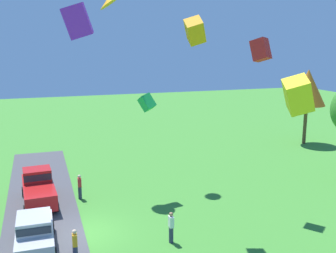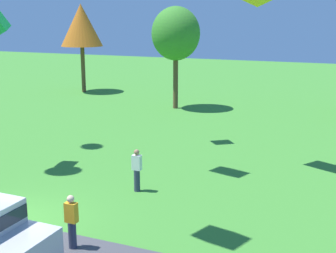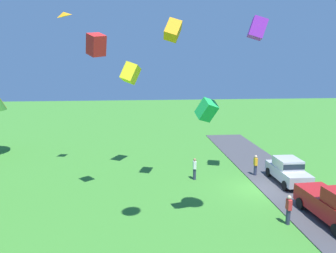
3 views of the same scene
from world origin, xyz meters
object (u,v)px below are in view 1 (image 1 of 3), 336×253
person_watching_sky (80,187)px  kite_box_high_right (261,50)px  person_on_lawn (171,227)px  kite_box_topmost (147,102)px  car_pickup_far_end (38,187)px  kite_box_trailing_tail (298,95)px  kite_box_near_flag (195,31)px  kite_box_low_drifter (77,21)px  car_sedan_mid_row (35,231)px  person_beside_suv (75,246)px  tree_lone_near (308,88)px  kite_delta_high_left (108,1)px

person_watching_sky → kite_box_high_right: 14.75m
person_on_lawn → kite_box_topmost: kite_box_topmost is taller
car_pickup_far_end → kite_box_trailing_tail: kite_box_trailing_tail is taller
kite_box_trailing_tail → kite_box_near_flag: size_ratio=1.20×
kite_box_trailing_tail → kite_box_low_drifter: (-3.79, -9.13, 3.24)m
car_pickup_far_end → kite_box_low_drifter: 12.77m
car_sedan_mid_row → kite_box_near_flag: size_ratio=3.63×
kite_box_high_right → person_beside_suv: bearing=-73.7°
kite_box_trailing_tail → kite_box_high_right: bearing=163.2°
tree_lone_near → kite_box_trailing_tail: kite_box_trailing_tail is taller
kite_box_low_drifter → kite_delta_high_left: bearing=161.4°
person_on_lawn → kite_box_near_flag: (-1.73, 1.91, 10.12)m
car_sedan_mid_row → person_beside_suv: bearing=45.0°
person_watching_sky → kite_box_low_drifter: 12.72m
person_beside_suv → kite_box_trailing_tail: bearing=72.9°
car_pickup_far_end → kite_box_near_flag: bearing=54.7°
car_pickup_far_end → kite_box_topmost: kite_box_topmost is taller
car_sedan_mid_row → tree_lone_near: tree_lone_near is taller
car_sedan_mid_row → kite_box_high_right: bearing=96.8°
person_watching_sky → tree_lone_near: 25.91m
car_sedan_mid_row → kite_box_near_flag: (-0.30, 8.71, 9.95)m
kite_box_near_flag → kite_box_low_drifter: (1.34, -6.22, 0.33)m
car_pickup_far_end → kite_box_topmost: 9.06m
person_on_lawn → tree_lone_near: 26.03m
car_pickup_far_end → person_watching_sky: bearing=88.0°
person_beside_suv → kite_box_low_drifter: size_ratio=1.22×
person_beside_suv → kite_box_near_flag: size_ratio=1.41×
person_watching_sky → kite_delta_high_left: kite_delta_high_left is taller
person_on_lawn → tree_lone_near: bearing=127.6°
tree_lone_near → kite_box_high_right: size_ratio=6.20×
person_on_lawn → kite_box_low_drifter: bearing=-95.1°
person_beside_suv → person_on_lawn: (-0.39, 4.99, 0.00)m
tree_lone_near → kite_box_low_drifter: size_ratio=5.56×
kite_box_trailing_tail → kite_box_low_drifter: kite_box_low_drifter is taller
kite_box_topmost → tree_lone_near: bearing=113.3°
person_beside_suv → kite_box_topmost: bearing=142.9°
person_on_lawn → car_sedan_mid_row: bearing=-101.8°
person_beside_suv → kite_box_near_flag: kite_box_near_flag is taller
person_watching_sky → kite_box_trailing_tail: 15.80m
car_sedan_mid_row → kite_box_near_flag: kite_box_near_flag is taller
person_watching_sky → person_on_lawn: bearing=27.2°
person_on_lawn → kite_box_trailing_tail: bearing=54.8°
person_beside_suv → kite_box_high_right: bearing=106.3°
person_on_lawn → person_watching_sky: same height
person_beside_suv → kite_box_trailing_tail: (3.01, 9.80, 7.21)m
person_watching_sky → car_sedan_mid_row: bearing=-25.0°
car_pickup_far_end → kite_delta_high_left: kite_delta_high_left is taller
person_beside_suv → kite_box_low_drifter: bearing=139.0°
car_sedan_mid_row → person_watching_sky: (-6.20, 2.89, -0.16)m
person_beside_suv → kite_box_low_drifter: 10.50m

